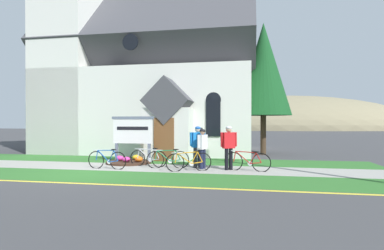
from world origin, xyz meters
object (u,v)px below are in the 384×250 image
at_px(bicycle_silver, 247,161).
at_px(roadside_conifer, 263,69).
at_px(cyclist_in_green_jersey, 229,144).
at_px(bicycle_green, 148,158).
at_px(bicycle_red, 189,162).
at_px(church_sign, 133,132).
at_px(cyclist_in_orange_jersey, 200,143).
at_px(cyclist_in_white_jersey, 203,146).
at_px(bicycle_black, 107,160).
at_px(bicycle_white, 168,159).
at_px(cyclist_in_blue_jersey, 198,143).

xyz_separation_m(bicycle_silver, roadside_conifer, (0.85, 6.47, 4.59)).
bearing_deg(cyclist_in_green_jersey, bicycle_green, 173.67).
relative_size(bicycle_red, bicycle_green, 0.97).
height_order(church_sign, cyclist_in_orange_jersey, church_sign).
xyz_separation_m(bicycle_silver, cyclist_in_white_jersey, (-1.78, 0.23, 0.56)).
bearing_deg(bicycle_silver, cyclist_in_green_jersey, 169.99).
distance_m(bicycle_silver, bicycle_black, 5.58).
xyz_separation_m(bicycle_red, bicycle_white, (-1.00, 0.61, 0.00)).
bearing_deg(cyclist_in_orange_jersey, church_sign, 167.64).
relative_size(church_sign, bicycle_silver, 1.21).
bearing_deg(bicycle_green, bicycle_black, -143.76).
height_order(bicycle_red, roadside_conifer, roadside_conifer).
distance_m(bicycle_silver, cyclist_in_green_jersey, 0.98).
relative_size(bicycle_silver, roadside_conifer, 0.23).
relative_size(bicycle_silver, cyclist_in_white_jersey, 1.11).
xyz_separation_m(bicycle_silver, cyclist_in_green_jersey, (-0.73, 0.13, 0.65)).
height_order(bicycle_green, cyclist_in_white_jersey, cyclist_in_white_jersey).
bearing_deg(cyclist_in_blue_jersey, church_sign, 158.52).
bearing_deg(bicycle_black, cyclist_in_orange_jersey, 23.93).
height_order(bicycle_red, bicycle_green, bicycle_green).
height_order(bicycle_white, roadside_conifer, roadside_conifer).
height_order(cyclist_in_blue_jersey, cyclist_in_white_jersey, cyclist_in_blue_jersey).
height_order(cyclist_in_blue_jersey, roadside_conifer, roadside_conifer).
height_order(church_sign, bicycle_silver, church_sign).
xyz_separation_m(bicycle_green, cyclist_in_green_jersey, (3.43, -0.38, 0.66)).
relative_size(bicycle_silver, cyclist_in_orange_jersey, 1.07).
bearing_deg(cyclist_in_green_jersey, cyclist_in_white_jersey, 174.66).
xyz_separation_m(church_sign, bicycle_silver, (5.36, -1.79, -1.05)).
bearing_deg(roadside_conifer, church_sign, -143.00).
bearing_deg(church_sign, cyclist_in_green_jersey, -19.71).
xyz_separation_m(church_sign, cyclist_in_orange_jersey, (3.34, -0.73, -0.46)).
xyz_separation_m(church_sign, roadside_conifer, (6.21, 4.68, 3.54)).
bearing_deg(roadside_conifer, bicycle_silver, -97.48).
bearing_deg(roadside_conifer, bicycle_black, -132.54).
relative_size(church_sign, cyclist_in_orange_jersey, 1.30).
xyz_separation_m(bicycle_green, roadside_conifer, (5.01, 5.96, 4.60)).
relative_size(bicycle_black, roadside_conifer, 0.22).
relative_size(cyclist_in_orange_jersey, cyclist_in_white_jersey, 1.03).
bearing_deg(bicycle_red, cyclist_in_green_jersey, 20.79).
relative_size(cyclist_in_white_jersey, roadside_conifer, 0.21).
height_order(cyclist_in_green_jersey, cyclist_in_white_jersey, cyclist_in_green_jersey).
xyz_separation_m(cyclist_in_blue_jersey, cyclist_in_white_jersey, (0.24, -0.25, -0.08)).
relative_size(bicycle_white, bicycle_black, 1.00).
height_order(bicycle_silver, bicycle_black, bicycle_black).
height_order(cyclist_in_green_jersey, roadside_conifer, roadside_conifer).
distance_m(bicycle_silver, cyclist_in_blue_jersey, 2.17).
relative_size(cyclist_in_orange_jersey, roadside_conifer, 0.22).
relative_size(bicycle_green, cyclist_in_white_jersey, 1.06).
relative_size(church_sign, bicycle_black, 1.25).
xyz_separation_m(cyclist_in_green_jersey, cyclist_in_white_jersey, (-1.06, 0.10, -0.09)).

